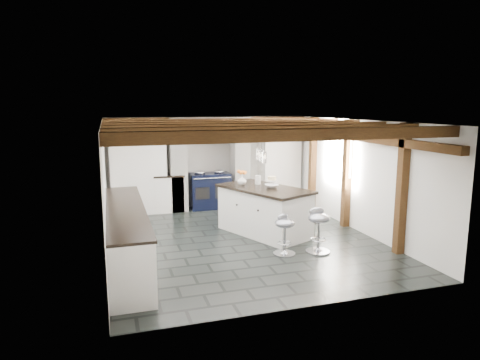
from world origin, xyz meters
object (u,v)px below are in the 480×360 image
object	(u,v)px
range_cooker	(210,190)
kitchen_island	(264,210)
bar_stool_far	(284,230)
bar_stool_near	(319,225)

from	to	relation	value
range_cooker	kitchen_island	xyz separation A→B (m)	(0.55, -2.47, 0.02)
kitchen_island	range_cooker	bearing A→B (deg)	78.66
range_cooker	bar_stool_far	world-z (taller)	range_cooker
bar_stool_near	bar_stool_far	bearing A→B (deg)	-178.78
kitchen_island	bar_stool_near	world-z (taller)	kitchen_island
bar_stool_near	range_cooker	bearing A→B (deg)	113.82
kitchen_island	bar_stool_near	size ratio (longest dim) A/B	2.70
kitchen_island	bar_stool_far	xyz separation A→B (m)	(-0.10, -1.27, -0.04)
kitchen_island	bar_stool_far	size ratio (longest dim) A/B	3.00
kitchen_island	bar_stool_far	bearing A→B (deg)	-118.30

